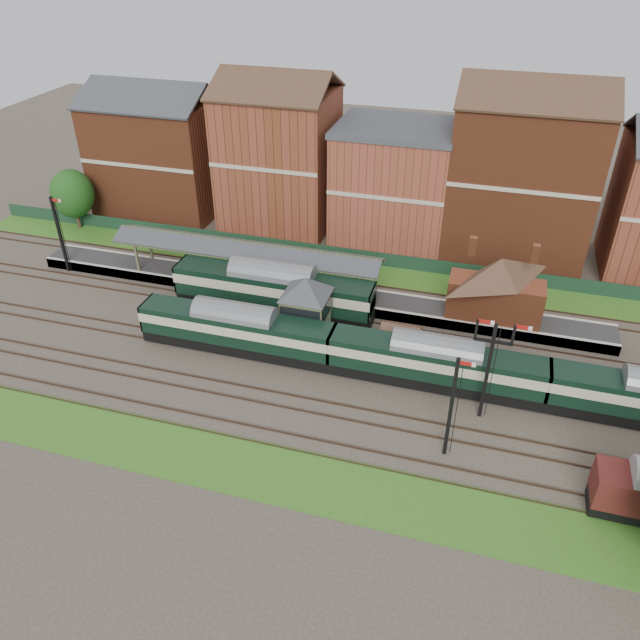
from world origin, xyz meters
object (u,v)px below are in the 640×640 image
(dmu_train, at_px, (435,362))
(signal_box, at_px, (306,307))
(semaphore_bracket, at_px, (489,365))
(platform_railcar, at_px, (273,289))

(dmu_train, bearing_deg, signal_box, 163.90)
(semaphore_bracket, relative_size, dmu_train, 0.17)
(signal_box, height_order, semaphore_bracket, semaphore_bracket)
(signal_box, distance_m, dmu_train, 11.76)
(dmu_train, xyz_separation_m, platform_railcar, (-15.39, 6.50, 0.25))
(signal_box, xyz_separation_m, semaphore_bracket, (15.04, -5.75, 1.44))
(semaphore_bracket, distance_m, dmu_train, 5.14)
(semaphore_bracket, bearing_deg, platform_railcar, 154.85)
(semaphore_bracket, xyz_separation_m, dmu_train, (-3.78, 2.50, -2.42))
(dmu_train, relative_size, platform_railcar, 2.67)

